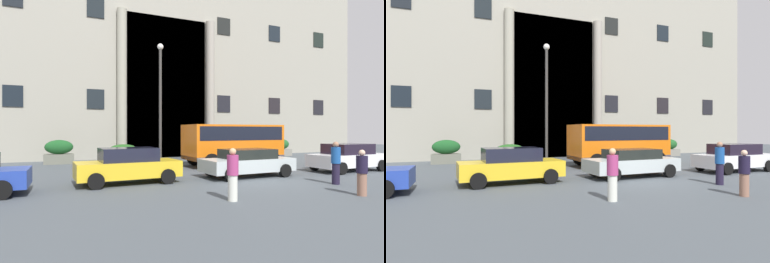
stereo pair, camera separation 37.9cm
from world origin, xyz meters
The scene contains 16 objects.
ground_plane centered at (0.00, 0.00, -0.06)m, with size 80.00×64.00×0.12m, color #464D53.
office_building_facade centered at (0.00, 17.48, 10.42)m, with size 40.97×9.63×20.85m.
orange_minibus centered at (2.09, 5.50, 1.54)m, with size 6.05×2.80×2.55m.
bus_stop_sign centered at (6.73, 7.14, 1.55)m, with size 0.44×0.08×2.49m.
hedge_planter_entrance_right centered at (10.07, 10.78, 0.70)m, with size 1.44×0.98×1.45m.
hedge_planter_far_west centered at (-3.89, 10.23, 0.60)m, with size 2.01×0.77×1.25m.
hedge_planter_east centered at (-7.99, 10.80, 0.76)m, with size 1.84×0.90×1.59m.
parked_hatchback_near centered at (-5.24, 1.40, 0.75)m, with size 4.29×2.10×1.48m.
parked_estate_mid centered at (6.58, 0.86, 0.75)m, with size 4.56×2.10×1.49m.
parked_sedan_far centered at (0.38, 1.14, 0.69)m, with size 4.53×2.21×1.32m.
scooter_by_planter centered at (7.68, 2.97, 0.45)m, with size 1.92×0.65×0.89m.
motorcycle_near_kerb centered at (-4.79, 3.44, 0.46)m, with size 2.04×0.59×0.89m.
pedestrian_man_red_shirt centered at (-2.87, -3.11, 0.83)m, with size 0.36×0.36×1.64m.
pedestrian_man_crossing centered at (1.55, -4.08, 0.77)m, with size 0.36×0.36×1.55m.
pedestrian_child_trailing centered at (2.55, -2.06, 0.88)m, with size 0.36×0.36×1.74m.
lamppost_plaza_centre centered at (-1.85, 8.08, 4.58)m, with size 0.40×0.40×7.89m.
Camera 2 is at (-7.39, -11.74, 2.18)m, focal length 29.26 mm.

